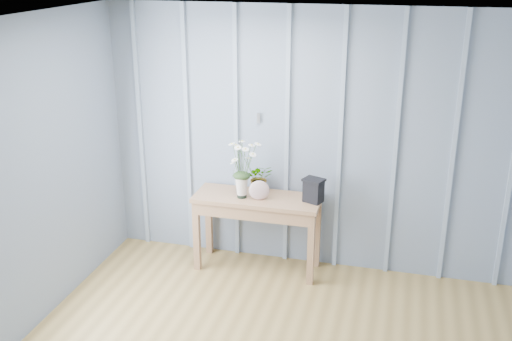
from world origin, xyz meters
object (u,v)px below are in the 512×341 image
(sideboard, at_px, (257,208))
(carved_box, at_px, (313,190))
(daisy_vase, at_px, (242,162))
(felt_disc_vessel, at_px, (259,190))

(sideboard, xyz_separation_m, carved_box, (0.53, 0.01, 0.23))
(daisy_vase, xyz_separation_m, felt_disc_vessel, (0.17, -0.02, -0.26))
(sideboard, relative_size, carved_box, 5.30)
(daisy_vase, distance_m, carved_box, 0.71)
(sideboard, distance_m, felt_disc_vessel, 0.23)
(felt_disc_vessel, relative_size, carved_box, 0.85)
(felt_disc_vessel, bearing_deg, carved_box, -4.42)
(sideboard, height_order, felt_disc_vessel, felt_disc_vessel)
(sideboard, bearing_deg, carved_box, 1.23)
(sideboard, bearing_deg, felt_disc_vessel, -62.96)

